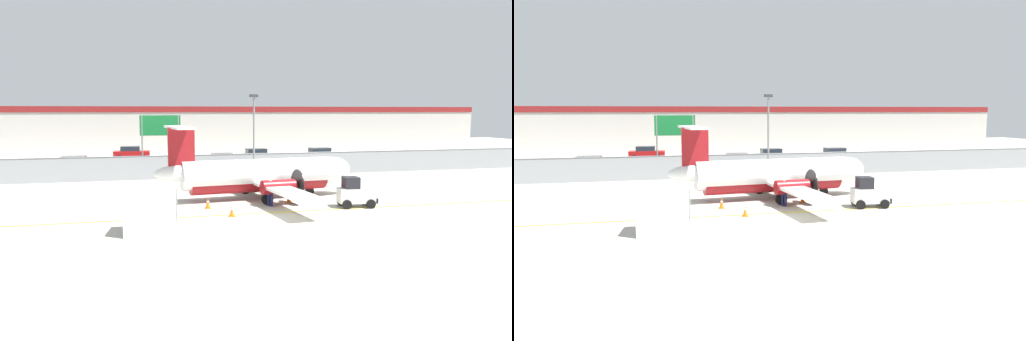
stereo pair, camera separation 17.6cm
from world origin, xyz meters
TOP-DOWN VIEW (x-y plane):
  - ground_plane at (0.00, 2.00)m, footprint 140.00×140.00m
  - perimeter_fence at (0.00, 18.00)m, footprint 98.00×0.10m
  - parking_lot_strip at (0.00, 29.50)m, footprint 98.00×17.00m
  - background_building at (0.00, 47.99)m, footprint 91.00×8.10m
  - commuter_airplane at (0.75, 6.72)m, footprint 13.86×16.08m
  - baggage_tug at (5.45, 2.41)m, footprint 2.45×1.63m
  - ground_crew_worker at (0.47, 3.99)m, footprint 0.48×0.48m
  - cargo_container at (-7.00, -1.23)m, footprint 2.66×2.32m
  - traffic_cone_near_left at (-0.07, 9.52)m, footprint 0.36×0.36m
  - traffic_cone_near_right at (-2.46, 1.56)m, footprint 0.36×0.36m
  - traffic_cone_far_left at (-3.40, 4.20)m, footprint 0.36×0.36m
  - traffic_cone_far_right at (2.01, 4.97)m, footprint 0.36×0.36m
  - parked_car_0 at (-12.82, 23.48)m, footprint 4.28×2.18m
  - parked_car_1 at (-7.64, 35.94)m, footprint 4.31×2.25m
  - parked_car_2 at (0.95, 23.47)m, footprint 4.38×2.41m
  - parked_car_3 at (5.78, 28.64)m, footprint 4.21×2.02m
  - parked_car_4 at (13.12, 27.94)m, footprint 4.30×2.21m
  - apron_light_pole at (2.41, 15.83)m, footprint 0.70×0.30m
  - highway_sign at (-5.17, 19.96)m, footprint 3.60×0.14m

SIDE VIEW (x-z plane):
  - ground_plane at x=0.00m, z-range 0.00..0.01m
  - parking_lot_strip at x=0.00m, z-range 0.00..0.12m
  - traffic_cone_near_left at x=-0.07m, z-range -0.01..0.63m
  - traffic_cone_near_right at x=-2.46m, z-range -0.01..0.63m
  - traffic_cone_far_left at x=-3.40m, z-range -0.01..0.63m
  - traffic_cone_far_right at x=2.01m, z-range -0.01..0.63m
  - baggage_tug at x=5.45m, z-range -0.08..1.80m
  - parked_car_0 at x=-12.82m, z-range 0.10..1.68m
  - parked_car_1 at x=-7.64m, z-range 0.10..1.68m
  - parked_car_2 at x=0.95m, z-range 0.10..1.68m
  - parked_car_3 at x=5.78m, z-range 0.10..1.68m
  - parked_car_4 at x=13.12m, z-range 0.10..1.68m
  - ground_crew_worker at x=0.47m, z-range 0.10..1.80m
  - cargo_container at x=-7.00m, z-range 0.00..2.20m
  - perimeter_fence at x=0.00m, z-range 0.07..2.17m
  - commuter_airplane at x=0.75m, z-range -0.86..4.06m
  - background_building at x=0.00m, z-range 0.01..6.51m
  - highway_sign at x=-5.17m, z-range 1.39..6.89m
  - apron_light_pole at x=2.41m, z-range 0.67..7.94m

